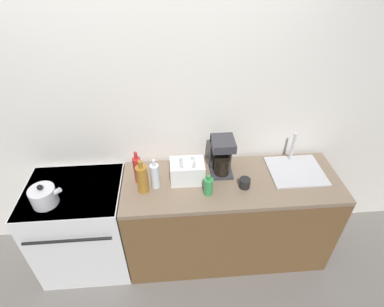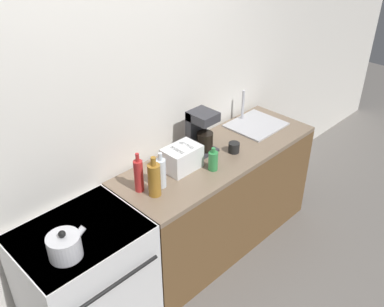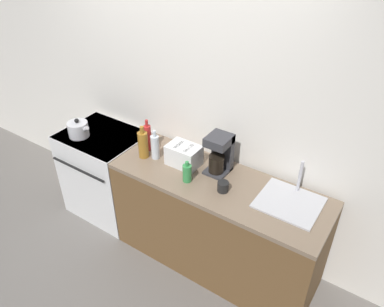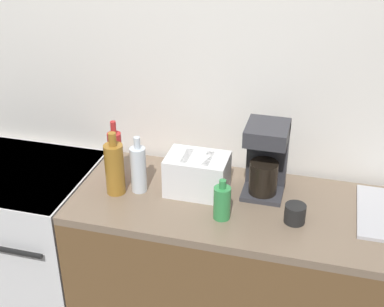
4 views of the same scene
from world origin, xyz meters
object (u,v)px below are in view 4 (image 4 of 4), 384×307
Objects in this scene: coffee_maker at (266,157)px; bottle_clear at (138,169)px; cup_black at (295,214)px; bottle_green at (222,202)px; stove at (24,243)px; bottle_amber at (115,168)px; toaster at (197,174)px; bottle_red at (115,155)px.

coffee_maker is 0.56m from bottle_clear.
bottle_green is at bearing -170.55° from cup_black.
stove is 1.36m from coffee_maker.
bottle_amber is at bearing -156.17° from bottle_clear.
bottle_clear is at bearing -164.90° from coffee_maker.
bottle_amber is at bearing 171.97° from bottle_green.
bottle_amber reaches higher than bottle_green.
coffee_maker reaches higher than bottle_amber.
bottle_green is (0.40, -0.11, -0.04)m from bottle_clear.
cup_black is (0.44, -0.12, -0.05)m from toaster.
toaster is 1.49× the size of bottle_green.
stove is at bearing -173.44° from coffee_maker.
bottle_amber is (-0.35, -0.10, 0.03)m from toaster.
bottle_amber is at bearing -164.08° from toaster.
bottle_green is (0.50, -0.07, -0.05)m from bottle_amber.
coffee_maker is 1.13× the size of bottle_amber.
bottle_amber is at bearing -4.93° from stove.
bottle_clear is (0.14, -0.07, -0.01)m from bottle_red.
toaster is at bearing 3.13° from stove.
bottle_red is (-0.39, 0.01, 0.03)m from toaster.
cup_black is (1.36, -0.07, 0.48)m from stove.
bottle_amber reaches higher than stove.
cup_black reaches higher than stove.
bottle_clear is (0.66, -0.01, 0.55)m from stove.
bottle_clear is 0.42m from bottle_green.
bottle_amber is 1.11× the size of bottle_clear.
coffee_maker is 1.14× the size of bottle_red.
bottle_green is at bearing -8.03° from bottle_amber.
bottle_amber is 0.12m from bottle_red.
bottle_green is (0.15, -0.17, -0.01)m from toaster.
stove is 3.37× the size of toaster.
coffee_maker reaches higher than toaster.
cup_black is at bearing -1.53° from bottle_amber.
stove is at bearing 177.05° from cup_black.
cup_black is at bearing 9.45° from bottle_green.
toaster is 0.39m from bottle_red.
bottle_green is 2.07× the size of cup_black.
bottle_clear is at bearing -167.21° from toaster.
bottle_red is at bearing 161.47° from bottle_green.
bottle_clear is (-0.54, -0.15, -0.06)m from coffee_maker.
bottle_red is (0.53, 0.06, 0.57)m from stove.
bottle_clear is 3.04× the size of cup_black.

